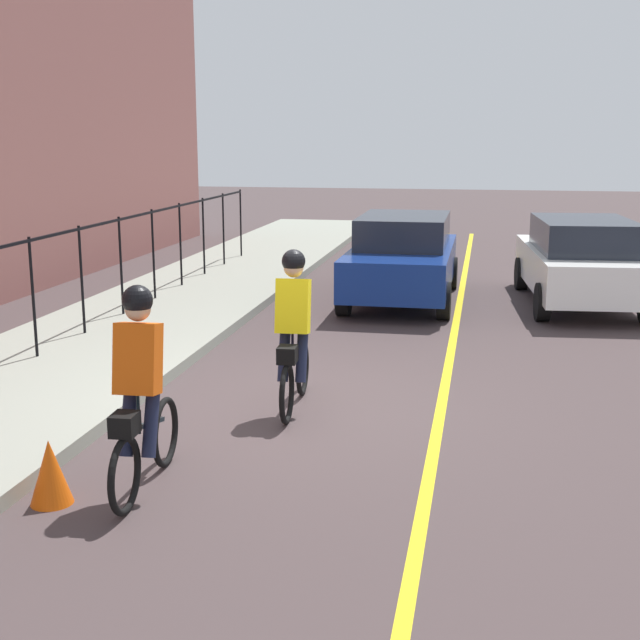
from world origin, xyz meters
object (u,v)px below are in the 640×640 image
at_px(patrol_sedan, 581,260).
at_px(cyclist_follow, 140,391).
at_px(cyclist_lead, 294,332).
at_px(parked_sedan_rear, 403,257).
at_px(traffic_cone_near, 50,472).

bearing_deg(patrol_sedan, cyclist_follow, 149.55).
height_order(cyclist_lead, parked_sedan_rear, cyclist_lead).
height_order(cyclist_lead, patrol_sedan, cyclist_lead).
height_order(cyclist_follow, parked_sedan_rear, cyclist_follow).
bearing_deg(patrol_sedan, traffic_cone_near, 147.28).
xyz_separation_m(cyclist_lead, parked_sedan_rear, (6.76, -0.56, -0.09)).
relative_size(cyclist_follow, parked_sedan_rear, 0.41).
bearing_deg(parked_sedan_rear, traffic_cone_near, -11.93).
height_order(patrol_sedan, traffic_cone_near, patrol_sedan).
bearing_deg(cyclist_lead, patrol_sedan, -31.30).
relative_size(patrol_sedan, parked_sedan_rear, 1.03).
xyz_separation_m(patrol_sedan, traffic_cone_near, (-9.75, 5.22, -0.54)).
xyz_separation_m(cyclist_lead, patrol_sedan, (6.92, -3.76, -0.09)).
distance_m(cyclist_follow, patrol_sedan, 10.41).
bearing_deg(traffic_cone_near, cyclist_lead, -27.35).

